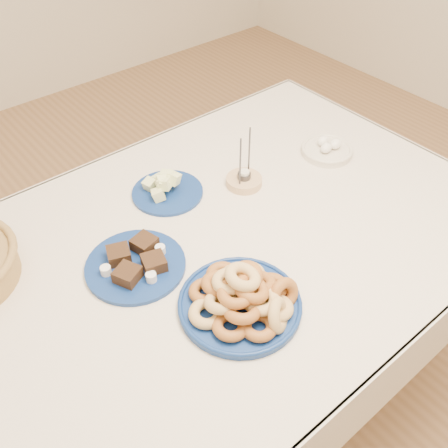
# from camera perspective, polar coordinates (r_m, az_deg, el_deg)

# --- Properties ---
(ground) EXTENTS (5.00, 5.00, 0.00)m
(ground) POSITION_cam_1_polar(r_m,az_deg,el_deg) (1.99, -0.96, -17.50)
(ground) COLOR #916844
(ground) RESTS_ON ground
(dining_table) EXTENTS (1.71, 1.11, 0.75)m
(dining_table) POSITION_cam_1_polar(r_m,az_deg,el_deg) (1.47, -1.25, -4.90)
(dining_table) COLOR brown
(dining_table) RESTS_ON ground
(donut_platter) EXTENTS (0.40, 0.40, 0.14)m
(donut_platter) POSITION_cam_1_polar(r_m,az_deg,el_deg) (1.21, 2.13, -8.42)
(donut_platter) COLOR navy
(donut_platter) RESTS_ON dining_table
(melon_plate) EXTENTS (0.28, 0.28, 0.08)m
(melon_plate) POSITION_cam_1_polar(r_m,az_deg,el_deg) (1.55, -6.66, 4.11)
(melon_plate) COLOR navy
(melon_plate) RESTS_ON dining_table
(brownie_plate) EXTENTS (0.27, 0.27, 0.05)m
(brownie_plate) POSITION_cam_1_polar(r_m,az_deg,el_deg) (1.33, -10.03, -4.45)
(brownie_plate) COLOR navy
(brownie_plate) RESTS_ON dining_table
(candle_holder) EXTENTS (0.15, 0.15, 0.19)m
(candle_holder) POSITION_cam_1_polar(r_m,az_deg,el_deg) (1.57, 2.30, 5.05)
(candle_holder) COLOR tan
(candle_holder) RESTS_ON dining_table
(egg_bowl) EXTENTS (0.19, 0.19, 0.06)m
(egg_bowl) POSITION_cam_1_polar(r_m,az_deg,el_deg) (1.74, 11.69, 8.34)
(egg_bowl) COLOR beige
(egg_bowl) RESTS_ON dining_table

